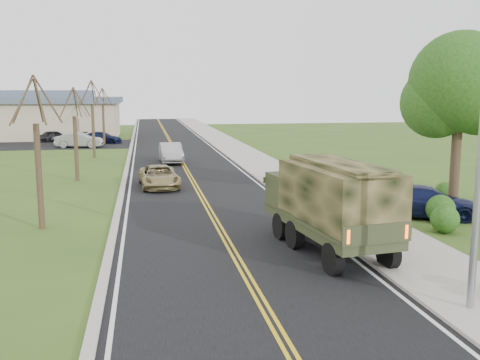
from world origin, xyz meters
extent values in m
plane|color=#33511B|center=(0.00, 0.00, 0.00)|extent=(160.00, 160.00, 0.00)
cube|color=black|center=(0.00, 40.00, 0.01)|extent=(8.00, 120.00, 0.01)
cube|color=#9E998E|center=(4.15, 40.00, 0.06)|extent=(0.30, 120.00, 0.12)
cube|color=#9E998E|center=(5.90, 40.00, 0.05)|extent=(3.20, 120.00, 0.10)
cube|color=#9E998E|center=(-4.15, 40.00, 0.05)|extent=(0.30, 120.00, 0.10)
cylinder|color=#38281C|center=(11.00, 10.00, 2.52)|extent=(0.44, 0.44, 5.04)
sphere|color=#1B3F12|center=(11.00, 10.00, 5.85)|extent=(4.50, 4.50, 4.50)
sphere|color=#1B3F12|center=(10.20, 10.50, 4.95)|extent=(3.24, 3.24, 3.24)
sphere|color=#1B3F12|center=(11.70, 9.60, 5.22)|extent=(3.42, 3.42, 3.42)
cylinder|color=#38281C|center=(-7.00, 10.00, 2.10)|extent=(0.24, 0.24, 4.20)
cylinder|color=#38281C|center=(-6.52, 10.13, 5.13)|extent=(1.01, 0.33, 1.90)
cylinder|color=#38281C|center=(-6.97, 10.62, 5.05)|extent=(0.13, 1.29, 1.74)
cylinder|color=#38281C|center=(-7.46, 10.18, 5.13)|extent=(0.98, 0.43, 1.90)
cylinder|color=#38281C|center=(-7.39, 9.52, 5.05)|extent=(0.79, 1.05, 1.77)
cylinder|color=#38281C|center=(-6.73, 9.59, 5.13)|extent=(0.58, 0.90, 1.90)
cylinder|color=#38281C|center=(-7.00, 22.00, 1.98)|extent=(0.24, 0.24, 3.96)
cylinder|color=#38281C|center=(-6.55, 22.12, 4.83)|extent=(0.96, 0.32, 1.79)
cylinder|color=#38281C|center=(-6.97, 22.58, 4.76)|extent=(0.12, 1.22, 1.65)
cylinder|color=#38281C|center=(-7.43, 22.17, 4.83)|extent=(0.93, 0.41, 1.79)
cylinder|color=#38281C|center=(-7.37, 21.55, 4.76)|extent=(0.75, 0.99, 1.67)
cylinder|color=#38281C|center=(-6.75, 21.61, 4.83)|extent=(0.55, 0.85, 1.80)
cylinder|color=#38281C|center=(-7.00, 34.00, 2.22)|extent=(0.24, 0.24, 4.44)
cylinder|color=#38281C|center=(-6.50, 34.13, 5.42)|extent=(1.07, 0.35, 2.00)
cylinder|color=#38281C|center=(-6.97, 34.65, 5.34)|extent=(0.13, 1.36, 1.84)
cylinder|color=#38281C|center=(-7.49, 34.19, 5.42)|extent=(1.03, 0.46, 2.00)
cylinder|color=#38281C|center=(-7.41, 33.49, 5.34)|extent=(0.83, 1.10, 1.87)
cylinder|color=#38281C|center=(-6.72, 33.56, 5.42)|extent=(0.61, 0.95, 2.01)
cylinder|color=#38281C|center=(-7.00, 46.00, 2.04)|extent=(0.24, 0.24, 4.08)
cylinder|color=#38281C|center=(-6.54, 46.12, 4.98)|extent=(0.99, 0.33, 1.84)
cylinder|color=#38281C|center=(-6.97, 46.60, 4.91)|extent=(0.13, 1.25, 1.69)
cylinder|color=#38281C|center=(-7.45, 46.17, 4.98)|extent=(0.95, 0.42, 1.85)
cylinder|color=#38281C|center=(-7.38, 45.53, 4.91)|extent=(0.77, 1.02, 1.72)
cylinder|color=#38281C|center=(-6.74, 45.60, 4.98)|extent=(0.57, 0.88, 1.85)
cube|color=tan|center=(-16.00, 56.00, 2.10)|extent=(20.00, 12.00, 4.20)
cube|color=#475466|center=(-16.00, 56.00, 4.50)|extent=(21.00, 13.00, 0.70)
cube|color=#475466|center=(-16.00, 56.00, 5.20)|extent=(14.00, 8.00, 0.90)
cube|color=black|center=(-10.00, 46.00, 0.01)|extent=(18.00, 10.00, 0.02)
cylinder|color=black|center=(2.56, 2.67, 0.50)|extent=(0.44, 1.02, 0.99)
cylinder|color=black|center=(4.44, 2.91, 0.50)|extent=(0.44, 1.02, 0.99)
cylinder|color=black|center=(2.19, 5.53, 0.50)|extent=(0.44, 1.02, 0.99)
cylinder|color=black|center=(4.07, 5.77, 0.50)|extent=(0.44, 1.02, 0.99)
cylinder|color=black|center=(2.03, 6.78, 0.50)|extent=(0.44, 1.02, 0.99)
cylinder|color=black|center=(3.91, 7.03, 0.50)|extent=(0.44, 1.02, 0.99)
cube|color=#323A1F|center=(3.20, 5.11, 0.95)|extent=(2.96, 6.54, 0.32)
cube|color=#323A1F|center=(2.91, 7.40, 1.71)|extent=(2.37, 1.98, 1.26)
cube|color=black|center=(2.80, 8.20, 1.89)|extent=(1.98, 0.33, 0.63)
cube|color=#323A1F|center=(3.30, 4.35, 1.17)|extent=(2.85, 5.03, 0.14)
cube|color=black|center=(3.30, 4.35, 2.12)|extent=(2.85, 5.03, 1.80)
cube|color=black|center=(3.30, 4.35, 3.07)|extent=(2.04, 4.93, 0.23)
cube|color=#323A1F|center=(3.60, 1.98, 1.40)|extent=(2.25, 0.40, 0.59)
cube|color=#FF590C|center=(2.67, 1.81, 1.40)|extent=(0.09, 0.05, 0.41)
cube|color=#FF590C|center=(4.55, 2.05, 1.40)|extent=(0.09, 0.05, 0.41)
imported|color=#968555|center=(-2.08, 18.69, 0.63)|extent=(2.39, 4.66, 1.26)
imported|color=#B2B1B6|center=(-0.85, 29.66, 0.76)|extent=(1.78, 4.65, 1.51)
imported|color=#11173E|center=(9.14, 9.13, 0.68)|extent=(5.09, 3.69, 1.37)
imported|color=black|center=(-12.57, 50.00, 0.63)|extent=(3.98, 2.82, 1.26)
imported|color=#9E9EA2|center=(-9.19, 42.83, 0.75)|extent=(4.70, 2.05, 1.50)
imported|color=#0E1634|center=(-7.29, 47.06, 0.62)|extent=(4.56, 2.77, 1.23)
camera|label=1|loc=(-2.89, -11.91, 5.39)|focal=40.00mm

